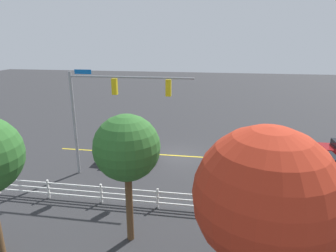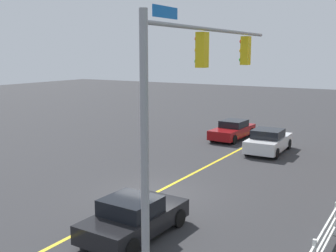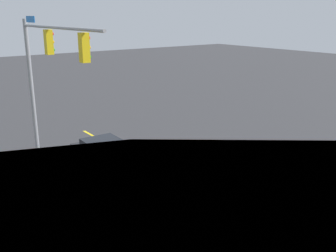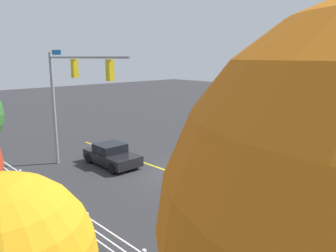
# 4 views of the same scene
# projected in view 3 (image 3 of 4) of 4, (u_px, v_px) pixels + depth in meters

# --- Properties ---
(ground_plane) EXTENTS (120.00, 120.00, 0.00)m
(ground_plane) POSITION_uv_depth(u_px,v_px,m) (180.00, 184.00, 16.83)
(ground_plane) COLOR #2D2D30
(lane_center_stripe) EXTENTS (28.00, 0.16, 0.01)m
(lane_center_stripe) POSITION_uv_depth(u_px,v_px,m) (249.00, 222.00, 13.74)
(lane_center_stripe) COLOR gold
(lane_center_stripe) RESTS_ON ground_plane
(signal_assembly) EXTENTS (7.95, 0.37, 7.13)m
(signal_assembly) POSITION_uv_depth(u_px,v_px,m) (46.00, 67.00, 16.30)
(signal_assembly) COLOR gray
(signal_assembly) RESTS_ON ground_plane
(car_2) EXTENTS (4.05, 2.04, 1.35)m
(car_2) POSITION_uv_depth(u_px,v_px,m) (104.00, 155.00, 18.57)
(car_2) COLOR black
(car_2) RESTS_ON ground_plane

